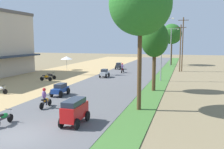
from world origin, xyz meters
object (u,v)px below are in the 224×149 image
Objects in this scene: median_tree_nearest at (140,4)px; motorbike_ahead_second at (4,117)px; parked_motorbike_second at (0,89)px; motorbike_ahead_fourth at (123,68)px; streetlamp_near at (161,45)px; utility_pole_far at (183,44)px; car_hatchback_silver at (104,73)px; median_tree_third at (172,34)px; streetlamp_mid at (171,44)px; car_hatchback_charcoal at (119,66)px; car_sedan_blue at (60,89)px; parked_motorbike_third at (46,77)px; motorbike_ahead_third at (45,98)px; vendor_umbrella at (67,58)px; car_van_red at (75,110)px; median_tree_second at (155,40)px; parked_motorbike_fourth at (50,76)px; utility_pole_near at (180,47)px.

motorbike_ahead_second is at bearing -141.11° from median_tree_nearest.
parked_motorbike_second is 1.00× the size of motorbike_ahead_fourth.
utility_pole_far is at bearing 78.46° from streetlamp_near.
car_hatchback_silver reaches higher than motorbike_ahead_second.
car_hatchback_silver is (-8.21, -23.13, -6.13)m from median_tree_third.
streetlamp_mid is 13.31m from car_hatchback_charcoal.
median_tree_nearest is 4.66× the size of car_sedan_blue.
utility_pole_far is at bearing 43.98° from parked_motorbike_third.
median_tree_third reaches higher than streetlamp_near.
parked_motorbike_third is (0.05, 8.80, 0.00)m from parked_motorbike_second.
vendor_umbrella is at bearing 112.73° from motorbike_ahead_third.
parked_motorbike_second is 0.75× the size of car_van_red.
car_hatchback_silver is (-8.28, 0.90, -4.15)m from streetlamp_near.
median_tree_second is 27.87m from streetlamp_mid.
vendor_umbrella is 29.79m from median_tree_nearest.
car_hatchback_charcoal is (9.00, 3.76, -1.56)m from vendor_umbrella.
median_tree_nearest is 4.38× the size of car_van_red.
car_hatchback_silver is (-8.21, 7.86, -4.82)m from median_tree_second.
utility_pole_far is at bearing 40.68° from parked_motorbike_fourth.
median_tree_third reaches higher than motorbike_ahead_third.
streetlamp_mid reaches higher than motorbike_ahead_third.
median_tree_nearest reaches higher than car_van_red.
median_tree_second is 0.88× the size of streetlamp_near.
utility_pole_near is at bearing 43.79° from parked_motorbike_third.
motorbike_ahead_third is (-7.36, -1.70, -7.33)m from median_tree_nearest.
utility_pole_near reaches higher than parked_motorbike_second.
parked_motorbike_fourth is 1.00× the size of motorbike_ahead_second.
median_tree_second is 4.16× the size of motorbike_ahead_third.
streetlamp_mid is (0.23, 35.92, -3.53)m from median_tree_nearest.
streetlamp_mid is at bearing 103.52° from utility_pole_near.
utility_pole_near is at bearing 65.92° from car_sedan_blue.
streetlamp_mid reaches higher than median_tree_second.
streetlamp_mid is 43.03m from motorbike_ahead_second.
vendor_umbrella reaches higher than car_van_red.
utility_pole_near reaches higher than streetlamp_mid.
car_van_red is at bearing -77.16° from car_hatchback_silver.
parked_motorbike_third is at bearing -80.57° from parked_motorbike_fourth.
utility_pole_far is at bearing 72.75° from motorbike_ahead_second.
utility_pole_far reaches higher than parked_motorbike_second.
median_tree_nearest is 29.29m from car_hatchback_charcoal.
car_sedan_blue is at bearing -114.08° from utility_pole_near.
motorbike_ahead_fourth is at bearing -6.63° from vendor_umbrella.
motorbike_ahead_second is (0.72, -8.98, -0.17)m from car_sedan_blue.
median_tree_third is 25.30m from car_hatchback_silver.
vendor_umbrella is at bearing -157.29° from car_hatchback_charcoal.
median_tree_nearest is 10.53m from motorbike_ahead_third.
median_tree_second is 4.16× the size of motorbike_ahead_fourth.
motorbike_ahead_third reaches higher than car_sedan_blue.
median_tree_second reaches higher than car_hatchback_silver.
motorbike_ahead_fourth reaches higher than car_sedan_blue.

